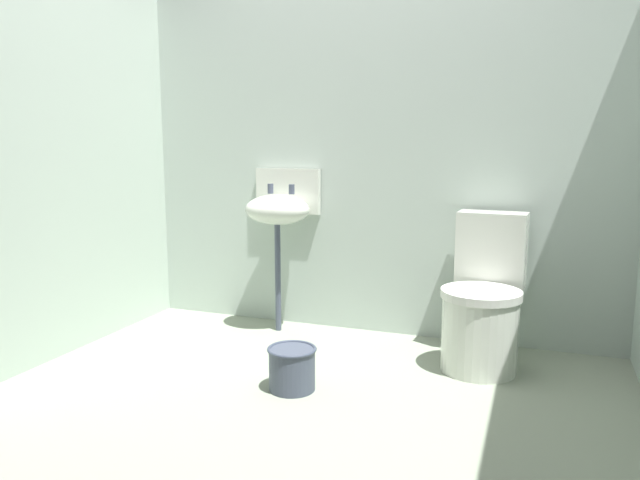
# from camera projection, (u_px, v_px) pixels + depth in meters

# --- Properties ---
(ground_plane) EXTENTS (3.30, 2.73, 0.08)m
(ground_plane) POSITION_uv_depth(u_px,v_px,m) (297.00, 416.00, 2.64)
(ground_plane) COLOR gray
(wall_back) EXTENTS (3.30, 0.10, 2.12)m
(wall_back) POSITION_uv_depth(u_px,v_px,m) (374.00, 158.00, 3.59)
(wall_back) COLOR #B1BFB5
(wall_back) RESTS_ON ground
(wall_left) EXTENTS (0.10, 2.53, 2.12)m
(wall_left) POSITION_uv_depth(u_px,v_px,m) (33.00, 160.00, 3.08)
(wall_left) COLOR #B4C5B7
(wall_left) RESTS_ON ground
(toilet_near_wall) EXTENTS (0.42, 0.61, 0.78)m
(toilet_near_wall) POSITION_uv_depth(u_px,v_px,m) (483.00, 305.00, 3.10)
(toilet_near_wall) COLOR silver
(toilet_near_wall) RESTS_ON ground
(sink) EXTENTS (0.42, 0.35, 0.99)m
(sink) POSITION_uv_depth(u_px,v_px,m) (279.00, 208.00, 3.62)
(sink) COLOR #42495B
(sink) RESTS_ON ground
(bucket) EXTENTS (0.23, 0.23, 0.21)m
(bucket) POSITION_uv_depth(u_px,v_px,m) (292.00, 368.00, 2.81)
(bucket) COLOR #42495B
(bucket) RESTS_ON ground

